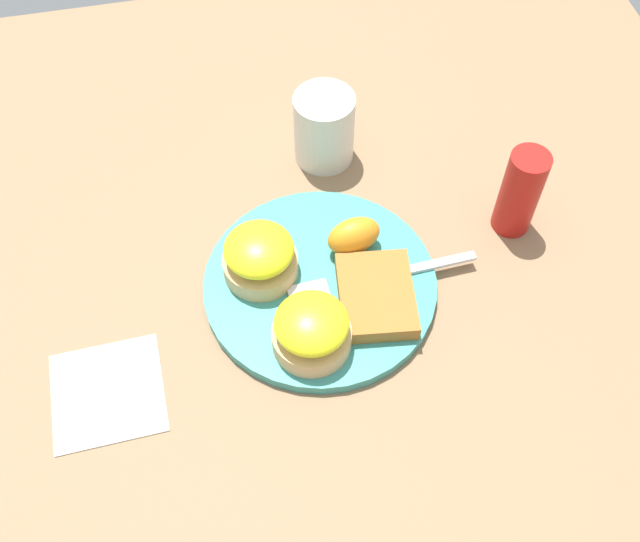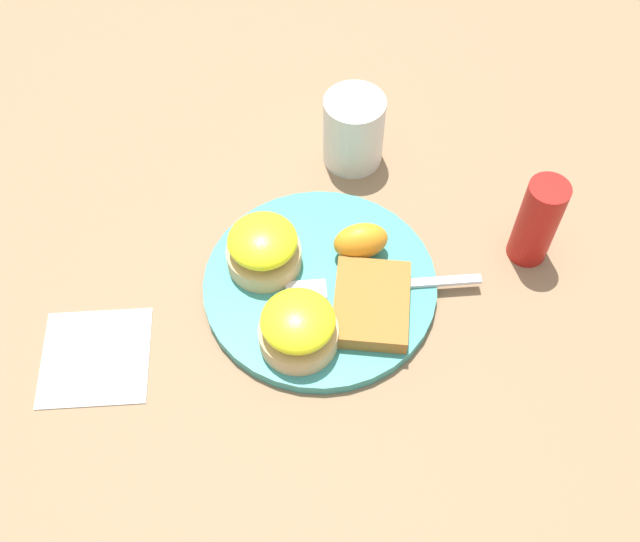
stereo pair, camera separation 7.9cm
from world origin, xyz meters
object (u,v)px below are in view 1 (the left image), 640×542
Objects in this scene: hashbrown_patty at (376,296)px; cup at (324,127)px; sandwich_benedict_left at (260,256)px; fork at (370,279)px; sandwich_benedict_right at (312,330)px; orange_wedge at (354,236)px; condiment_bottle at (520,192)px.

hashbrown_patty is 0.98× the size of cup.
sandwich_benedict_left is 0.13m from hashbrown_patty.
fork is 2.05× the size of cup.
cup reaches higher than hashbrown_patty.
sandwich_benedict_right reaches higher than fork.
cup is at bearing 2.05° from fork.
condiment_bottle is (0.01, -0.19, 0.02)m from orange_wedge.
condiment_bottle reaches higher than fork.
fork is at bearing 105.77° from condiment_bottle.
cup reaches higher than orange_wedge.
fork is 1.89× the size of condiment_bottle.
hashbrown_patty is at bearing -178.47° from cup.
condiment_bottle is at bearing -74.23° from fork.
sandwich_benedict_right is 0.73× the size of condiment_bottle.
sandwich_benedict_left is at bearing 92.84° from condiment_bottle.
sandwich_benedict_left is 0.38× the size of fork.
orange_wedge is (0.01, -0.11, -0.01)m from sandwich_benedict_left.
sandwich_benedict_left is at bearing 72.17° from fork.
fork is at bearing -169.79° from orange_wedge.
sandwich_benedict_right is 0.27m from cup.
orange_wedge is (0.11, -0.07, -0.01)m from sandwich_benedict_right.
sandwich_benedict_right is 0.80× the size of hashbrown_patty.
hashbrown_patty is 0.20m from condiment_bottle.
cup is (0.20, 0.01, 0.03)m from fork.
cup reaches higher than sandwich_benedict_right.
sandwich_benedict_right is 0.38× the size of fork.
cup is at bearing 1.53° from hashbrown_patty.
sandwich_benedict_right is 1.35× the size of orange_wedge.
sandwich_benedict_left is 0.79× the size of cup.
condiment_bottle is at bearing -66.89° from hashbrown_patty.
hashbrown_patty is at bearing -174.40° from orange_wedge.
sandwich_benedict_left is 0.29m from condiment_bottle.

